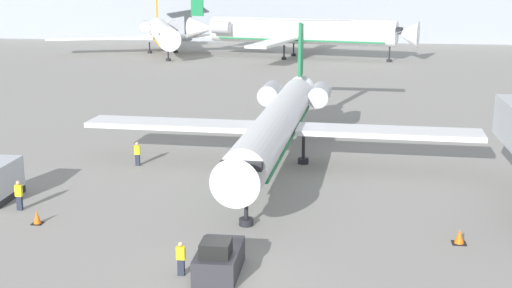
{
  "coord_description": "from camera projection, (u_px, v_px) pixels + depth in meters",
  "views": [
    {
      "loc": [
        5.38,
        -29.95,
        13.77
      ],
      "look_at": [
        0.0,
        12.58,
        3.33
      ],
      "focal_mm": 50.0,
      "sensor_mm": 36.0,
      "label": 1
    }
  ],
  "objects": [
    {
      "name": "traffic_cone_right",
      "position": [
        459.0,
        237.0,
        36.87
      ],
      "size": [
        0.72,
        0.72,
        0.76
      ],
      "color": "black",
      "rests_on": "ground"
    },
    {
      "name": "worker_by_wing",
      "position": [
        137.0,
        153.0,
        51.53
      ],
      "size": [
        0.4,
        0.25,
        1.76
      ],
      "color": "#232838",
      "rests_on": "ground"
    },
    {
      "name": "worker_near_tug",
      "position": [
        181.0,
        258.0,
        32.91
      ],
      "size": [
        0.4,
        0.24,
        1.66
      ],
      "color": "#232838",
      "rests_on": "ground"
    },
    {
      "name": "traffic_cone_left",
      "position": [
        37.0,
        217.0,
        39.75
      ],
      "size": [
        0.59,
        0.59,
        0.78
      ],
      "color": "black",
      "rests_on": "ground"
    },
    {
      "name": "airplane_parked_far_right",
      "position": [
        297.0,
        31.0,
        114.45
      ],
      "size": [
        38.13,
        35.33,
        11.46
      ],
      "color": "white",
      "rests_on": "ground"
    },
    {
      "name": "pushback_tug",
      "position": [
        219.0,
        259.0,
        33.14
      ],
      "size": [
        1.93,
        3.77,
        1.91
      ],
      "color": "#2D2D33",
      "rests_on": "ground"
    },
    {
      "name": "airplane_parked_far_left",
      "position": [
        163.0,
        32.0,
        121.03
      ],
      "size": [
        37.35,
        28.5,
        10.43
      ],
      "color": "white",
      "rests_on": "ground"
    },
    {
      "name": "worker_on_apron",
      "position": [
        19.0,
        195.0,
        41.88
      ],
      "size": [
        0.4,
        0.25,
        1.82
      ],
      "color": "#232838",
      "rests_on": "ground"
    },
    {
      "name": "ground_plane",
      "position": [
        222.0,
        278.0,
        32.79
      ],
      "size": [
        600.0,
        600.0,
        0.0
      ],
      "primitive_type": "plane",
      "color": "gray"
    },
    {
      "name": "airplane_main",
      "position": [
        279.0,
        120.0,
        51.26
      ],
      "size": [
        28.66,
        30.62,
        9.53
      ],
      "color": "white",
      "rests_on": "ground"
    }
  ]
}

